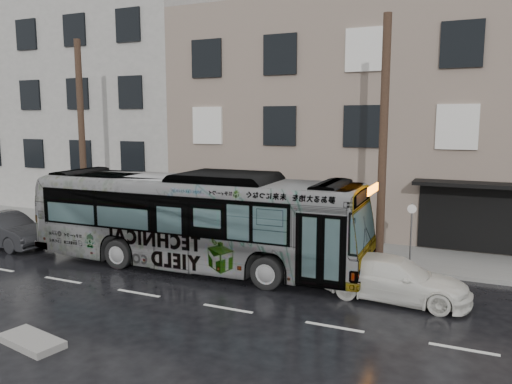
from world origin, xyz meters
TOP-DOWN VIEW (x-y plane):
  - ground at (0.00, 0.00)m, footprint 120.00×120.00m
  - sidewalk at (0.00, 4.90)m, footprint 90.00×3.60m
  - building_taupe at (5.00, 12.70)m, footprint 20.00×12.00m
  - building_grey at (-18.00, 14.20)m, footprint 26.00×15.00m
  - utility_pole_front at (6.50, 3.30)m, footprint 0.30×0.30m
  - utility_pole_rear at (-7.50, 3.30)m, footprint 0.30×0.30m
  - sign_post at (7.60, 3.30)m, footprint 0.06×0.06m
  - bus at (0.16, 0.77)m, footprint 12.99×3.29m
  - white_sedan at (7.52, 0.31)m, footprint 4.59×2.08m
  - dark_sedan at (-8.95, -0.01)m, footprint 4.57×1.95m
  - slush_pile at (-0.13, -6.57)m, footprint 1.92×1.13m

SIDE VIEW (x-z plane):
  - ground at x=0.00m, z-range 0.00..0.00m
  - sidewalk at x=0.00m, z-range 0.00..0.15m
  - slush_pile at x=-0.13m, z-range 0.00..0.18m
  - white_sedan at x=7.52m, z-range 0.00..1.31m
  - dark_sedan at x=-8.95m, z-range 0.00..1.47m
  - sign_post at x=7.60m, z-range 0.15..2.55m
  - bus at x=0.16m, z-range 0.00..3.60m
  - utility_pole_front at x=6.50m, z-range 0.15..9.15m
  - utility_pole_rear at x=-7.50m, z-range 0.15..9.15m
  - building_taupe at x=5.00m, z-range 0.00..11.00m
  - building_grey at x=-18.00m, z-range 0.00..16.00m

